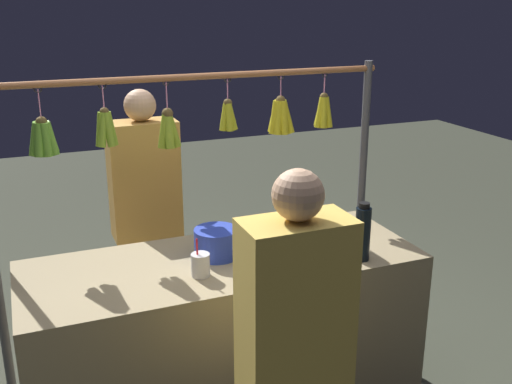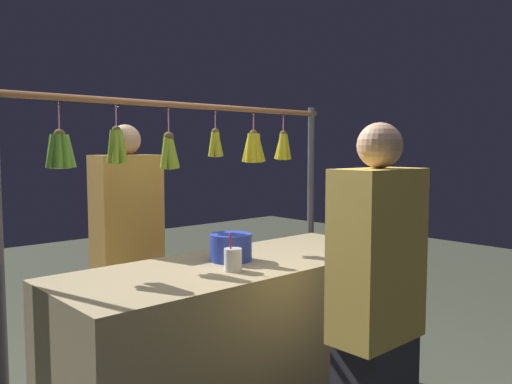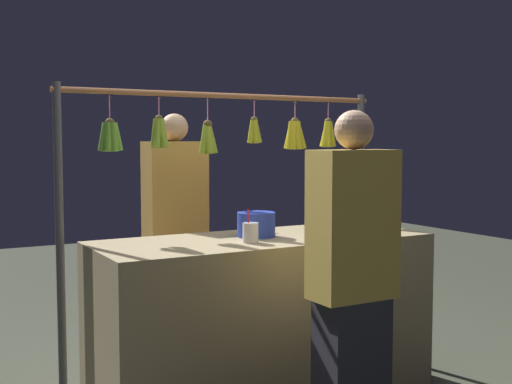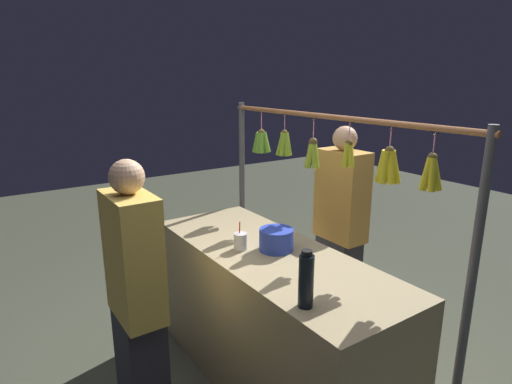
{
  "view_description": "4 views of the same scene",
  "coord_description": "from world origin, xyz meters",
  "px_view_note": "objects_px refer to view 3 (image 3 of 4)",
  "views": [
    {
      "loc": [
        0.82,
        2.41,
        2.03
      ],
      "look_at": [
        -0.16,
        0.0,
        1.19
      ],
      "focal_mm": 42.36,
      "sensor_mm": 36.0,
      "label": 1
    },
    {
      "loc": [
        1.64,
        1.92,
        1.44
      ],
      "look_at": [
        -0.11,
        0.0,
        1.22
      ],
      "focal_mm": 36.71,
      "sensor_mm": 36.0,
      "label": 2
    },
    {
      "loc": [
        1.76,
        3.05,
        1.4
      ],
      "look_at": [
        0.04,
        0.0,
        1.13
      ],
      "focal_mm": 46.36,
      "sensor_mm": 36.0,
      "label": 3
    },
    {
      "loc": [
        -1.91,
        1.41,
        1.9
      ],
      "look_at": [
        0.17,
        0.0,
        1.22
      ],
      "focal_mm": 30.0,
      "sensor_mm": 36.0,
      "label": 4
    }
  ],
  "objects_px": {
    "water_bottle": "(377,212)",
    "blue_bucket": "(256,224)",
    "drink_cup": "(250,233)",
    "vendor_person": "(176,241)",
    "customer_person": "(352,291)"
  },
  "relations": [
    {
      "from": "drink_cup",
      "to": "blue_bucket",
      "type": "bearing_deg",
      "value": -127.09
    },
    {
      "from": "water_bottle",
      "to": "blue_bucket",
      "type": "bearing_deg",
      "value": -25.35
    },
    {
      "from": "water_bottle",
      "to": "vendor_person",
      "type": "relative_size",
      "value": 0.17
    },
    {
      "from": "vendor_person",
      "to": "blue_bucket",
      "type": "bearing_deg",
      "value": 103.71
    },
    {
      "from": "water_bottle",
      "to": "blue_bucket",
      "type": "relative_size",
      "value": 1.33
    },
    {
      "from": "blue_bucket",
      "to": "drink_cup",
      "type": "xyz_separation_m",
      "value": [
        0.13,
        0.17,
        -0.02
      ]
    },
    {
      "from": "vendor_person",
      "to": "customer_person",
      "type": "relative_size",
      "value": 1.03
    },
    {
      "from": "drink_cup",
      "to": "customer_person",
      "type": "bearing_deg",
      "value": 99.6
    },
    {
      "from": "drink_cup",
      "to": "vendor_person",
      "type": "distance_m",
      "value": 0.91
    },
    {
      "from": "drink_cup",
      "to": "customer_person",
      "type": "distance_m",
      "value": 0.73
    },
    {
      "from": "blue_bucket",
      "to": "drink_cup",
      "type": "relative_size",
      "value": 1.2
    },
    {
      "from": "water_bottle",
      "to": "drink_cup",
      "type": "bearing_deg",
      "value": -8.75
    },
    {
      "from": "blue_bucket",
      "to": "vendor_person",
      "type": "height_order",
      "value": "vendor_person"
    },
    {
      "from": "water_bottle",
      "to": "drink_cup",
      "type": "height_order",
      "value": "water_bottle"
    },
    {
      "from": "drink_cup",
      "to": "vendor_person",
      "type": "bearing_deg",
      "value": -87.13
    }
  ]
}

